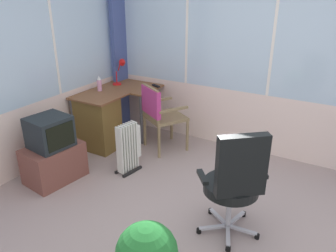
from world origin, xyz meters
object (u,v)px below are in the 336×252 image
at_px(spray_bottle, 99,84).
at_px(space_heater, 129,147).
at_px(tv_remote, 156,86).
at_px(desk, 100,120).
at_px(desk_lamp, 122,67).
at_px(office_chair, 235,180).
at_px(tv_on_stand, 53,153).
at_px(wooden_armchair, 158,110).

bearing_deg(spray_bottle, space_heater, -121.67).
distance_m(tv_remote, space_heater, 1.26).
relative_size(desk, desk_lamp, 3.15).
bearing_deg(office_chair, tv_on_stand, 92.96).
height_order(desk, desk_lamp, desk_lamp).
relative_size(wooden_armchair, tv_on_stand, 1.17).
relative_size(desk_lamp, spray_bottle, 1.78).
bearing_deg(tv_remote, wooden_armchair, -123.86).
bearing_deg(tv_on_stand, tv_remote, -10.78).
distance_m(desk_lamp, space_heater, 1.47).
bearing_deg(space_heater, desk, 65.24).
bearing_deg(tv_on_stand, desk, 6.79).
bearing_deg(desk, spray_bottle, 33.63).
distance_m(wooden_armchair, space_heater, 0.72).
xyz_separation_m(desk, spray_bottle, (0.20, 0.13, 0.46)).
xyz_separation_m(desk_lamp, office_chair, (-1.50, -2.34, -0.40)).
relative_size(desk, tv_remote, 8.09).
bearing_deg(desk, space_heater, -114.76).
distance_m(desk, wooden_armchair, 0.84).
relative_size(spray_bottle, office_chair, 0.20).
height_order(desk_lamp, space_heater, desk_lamp).
height_order(wooden_armchair, office_chair, office_chair).
xyz_separation_m(desk_lamp, wooden_armchair, (-0.34, -0.83, -0.42)).
relative_size(tv_remote, office_chair, 0.14).
bearing_deg(desk_lamp, desk, -173.73).
height_order(spray_bottle, space_heater, spray_bottle).
height_order(tv_remote, spray_bottle, spray_bottle).
bearing_deg(tv_remote, spray_bottle, 157.23).
relative_size(desk_lamp, wooden_armchair, 0.42).
height_order(wooden_armchair, space_heater, wooden_armchair).
bearing_deg(desk_lamp, office_chair, -122.68).
relative_size(spray_bottle, tv_on_stand, 0.27).
bearing_deg(spray_bottle, desk, -146.37).
xyz_separation_m(desk, tv_on_stand, (-0.96, -0.11, -0.05)).
xyz_separation_m(spray_bottle, wooden_armchair, (0.11, -0.89, -0.27)).
relative_size(desk, tv_on_stand, 1.53).
distance_m(spray_bottle, wooden_armchair, 0.94).
distance_m(office_chair, space_heater, 1.62).
relative_size(wooden_armchair, space_heater, 1.47).
relative_size(desk, space_heater, 1.92).
bearing_deg(tv_on_stand, desk_lamp, 6.58).
bearing_deg(office_chair, space_heater, 71.80).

